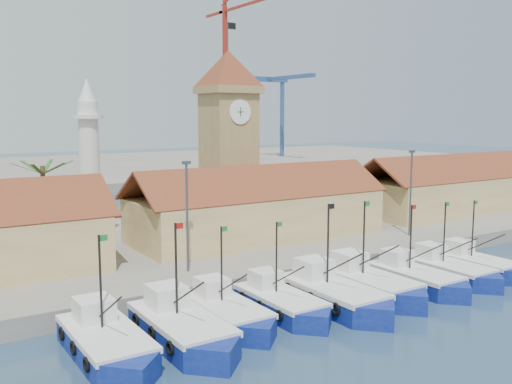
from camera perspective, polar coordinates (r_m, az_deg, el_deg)
ground at (r=45.43m, az=14.30°, el=-10.71°), size 400.00×400.00×0.00m
quay at (r=63.38m, az=-1.79°, el=-4.53°), size 140.00×32.00×1.50m
terminal at (r=143.32m, az=-19.82°, el=1.95°), size 240.00×80.00×2.00m
boat_0 at (r=35.51m, az=-14.61°, el=-14.66°), size 3.69×10.10×7.64m
boat_1 at (r=36.75m, az=-7.23°, el=-13.64°), size 3.83×10.50×7.95m
boat_2 at (r=39.54m, az=-2.81°, el=-12.16°), size 3.41×9.33×7.06m
boat_3 at (r=41.49m, az=2.72°, el=-11.20°), size 3.37×9.23×6.98m
boat_4 at (r=43.10m, az=7.98°, el=-10.38°), size 3.92×10.74×8.13m
boat_5 at (r=46.25m, az=11.44°, el=-9.23°), size 3.80×10.42×7.88m
boat_6 at (r=49.12m, az=15.85°, el=-8.45°), size 3.50×9.58×7.25m
boat_7 at (r=52.37m, az=18.91°, el=-7.58°), size 3.43×9.41×7.12m
boat_8 at (r=55.32m, az=21.41°, el=-6.91°), size 3.35×9.17×6.94m
hall_center at (r=59.43m, az=0.18°, el=-2.17°), size 27.04×10.13×7.61m
hall_right at (r=81.21m, az=19.49°, el=0.05°), size 31.20×10.13×7.61m
clock_tower at (r=63.70m, az=-2.76°, el=5.70°), size 5.80×5.80×22.70m
minaret at (r=59.72m, az=-16.32°, el=3.13°), size 3.00×3.00×16.30m
palm_tree at (r=56.93m, az=-20.43°, el=-0.78°), size 5.60×5.03×8.39m
lamp_posts at (r=52.89m, az=5.36°, el=-0.69°), size 80.70×0.25×9.03m
crane_red_right at (r=154.05m, az=-2.87°, el=12.89°), size 1.00×32.41×47.26m
gantry at (r=165.17m, az=1.89°, el=9.71°), size 13.00×22.00×23.20m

